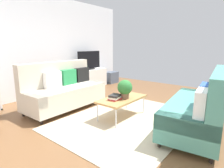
% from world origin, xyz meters
% --- Properties ---
extents(ground_plane, '(7.68, 7.68, 0.00)m').
position_xyz_m(ground_plane, '(0.00, 0.00, 0.00)').
color(ground_plane, brown).
extents(wall_far, '(6.40, 0.12, 2.90)m').
position_xyz_m(wall_far, '(0.00, 2.80, 1.45)').
color(wall_far, silver).
rests_on(wall_far, ground_plane).
extents(area_rug, '(2.90, 2.20, 0.01)m').
position_xyz_m(area_rug, '(-0.08, -0.31, 0.01)').
color(area_rug, beige).
rests_on(area_rug, ground_plane).
extents(couch_beige, '(1.92, 0.90, 1.10)m').
position_xyz_m(couch_beige, '(-0.42, 1.32, 0.45)').
color(couch_beige, beige).
rests_on(couch_beige, ground_plane).
extents(couch_green, '(1.99, 1.08, 1.10)m').
position_xyz_m(couch_green, '(0.26, -1.53, 0.45)').
color(couch_green, teal).
rests_on(couch_green, ground_plane).
extents(coffee_table, '(1.10, 0.56, 0.42)m').
position_xyz_m(coffee_table, '(-0.03, -0.11, 0.39)').
color(coffee_table, '#B7844C').
rests_on(coffee_table, ground_plane).
extents(tv_console, '(1.40, 0.44, 0.64)m').
position_xyz_m(tv_console, '(1.51, 2.46, 0.32)').
color(tv_console, silver).
rests_on(tv_console, ground_plane).
extents(tv, '(1.00, 0.20, 0.64)m').
position_xyz_m(tv, '(1.51, 2.44, 0.95)').
color(tv, black).
rests_on(tv, tv_console).
extents(storage_trunk, '(0.52, 0.40, 0.44)m').
position_xyz_m(storage_trunk, '(2.61, 2.36, 0.22)').
color(storage_trunk, '#4C5666').
rests_on(storage_trunk, ground_plane).
extents(potted_plant, '(0.30, 0.30, 0.38)m').
position_xyz_m(potted_plant, '(-0.03, -0.17, 0.63)').
color(potted_plant, brown).
rests_on(potted_plant, coffee_table).
extents(table_book_0, '(0.26, 0.20, 0.03)m').
position_xyz_m(table_book_0, '(-0.22, -0.07, 0.43)').
color(table_book_0, red).
rests_on(table_book_0, coffee_table).
extents(table_book_1, '(0.26, 0.21, 0.04)m').
position_xyz_m(table_book_1, '(-0.22, -0.07, 0.47)').
color(table_book_1, silver).
rests_on(table_book_1, table_book_0).
extents(table_book_2, '(0.28, 0.23, 0.04)m').
position_xyz_m(table_book_2, '(-0.22, -0.07, 0.50)').
color(table_book_2, '#262626').
rests_on(table_book_2, table_book_1).
extents(vase_0, '(0.10, 0.10, 0.17)m').
position_xyz_m(vase_0, '(0.93, 2.51, 0.72)').
color(vase_0, '#33B29E').
rests_on(vase_0, tv_console).
extents(vase_1, '(0.10, 0.10, 0.15)m').
position_xyz_m(vase_1, '(1.08, 2.51, 0.71)').
color(vase_1, '#4C72B2').
rests_on(vase_1, tv_console).
extents(bottle_0, '(0.06, 0.06, 0.15)m').
position_xyz_m(bottle_0, '(1.25, 2.42, 0.71)').
color(bottle_0, '#3F8C4C').
rests_on(bottle_0, tv_console).
extents(bottle_1, '(0.05, 0.05, 0.18)m').
position_xyz_m(bottle_1, '(1.35, 2.42, 0.73)').
color(bottle_1, '#3F8C4C').
rests_on(bottle_1, tv_console).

